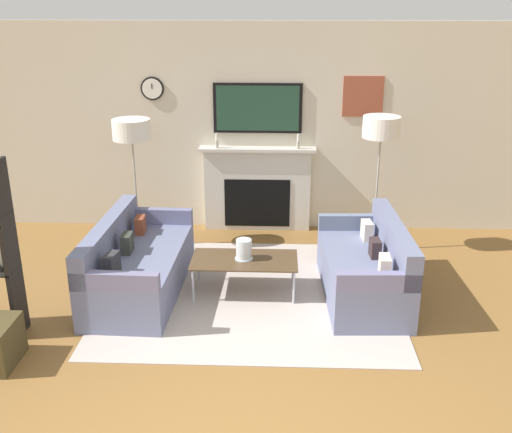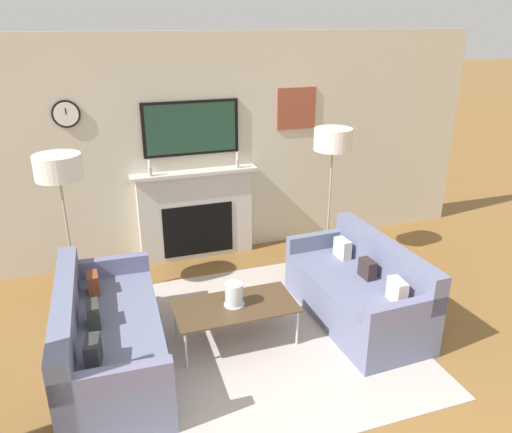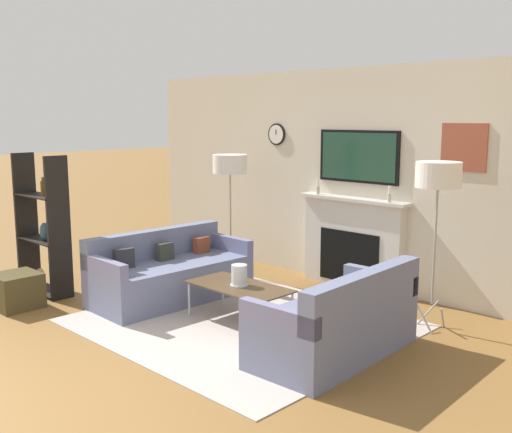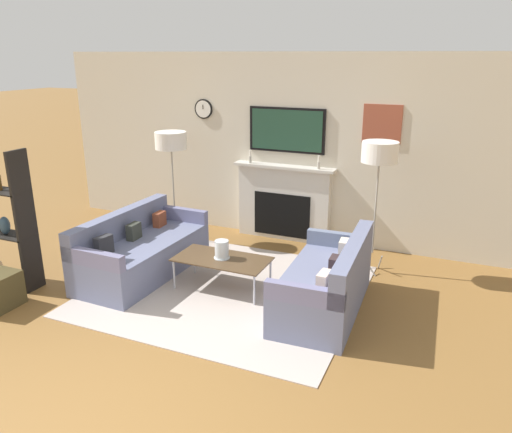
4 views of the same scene
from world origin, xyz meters
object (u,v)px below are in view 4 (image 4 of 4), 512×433
at_px(coffee_table, 222,260).
at_px(floor_lamp_left, 171,142).
at_px(floor_lamp_right, 380,154).
at_px(hurricane_candle, 222,250).
at_px(shelf_unit, 3,224).
at_px(couch_left, 141,252).
at_px(couch_right, 327,285).

distance_m(coffee_table, floor_lamp_left, 2.16).
height_order(floor_lamp_left, floor_lamp_right, floor_lamp_right).
bearing_deg(hurricane_candle, coffee_table, -58.19).
bearing_deg(floor_lamp_left, coffee_table, -40.63).
bearing_deg(shelf_unit, hurricane_candle, 20.43).
xyz_separation_m(hurricane_candle, shelf_unit, (-2.42, -0.90, 0.29)).
xyz_separation_m(coffee_table, floor_lamp_right, (1.53, 1.20, 1.17)).
relative_size(couch_left, floor_lamp_left, 1.14).
relative_size(couch_left, shelf_unit, 1.11).
bearing_deg(couch_right, couch_left, -179.98).
distance_m(couch_left, coffee_table, 1.14).
distance_m(couch_right, floor_lamp_left, 3.17).
distance_m(floor_lamp_right, shelf_unit, 4.54).
relative_size(hurricane_candle, shelf_unit, 0.13).
bearing_deg(floor_lamp_left, shelf_unit, -116.18).
distance_m(coffee_table, shelf_unit, 2.62).
bearing_deg(shelf_unit, floor_lamp_left, 63.82).
relative_size(floor_lamp_right, shelf_unit, 1.01).
height_order(couch_left, couch_right, couch_right).
distance_m(couch_left, shelf_unit, 1.63).
height_order(couch_right, shelf_unit, shelf_unit).
height_order(couch_left, coffee_table, couch_left).
xyz_separation_m(coffee_table, shelf_unit, (-2.43, -0.89, 0.41)).
bearing_deg(floor_lamp_right, couch_right, -101.82).
distance_m(couch_left, hurricane_candle, 1.15).
height_order(floor_lamp_left, shelf_unit, shelf_unit).
bearing_deg(hurricane_candle, shelf_unit, -159.57).
bearing_deg(coffee_table, couch_right, -0.92).
relative_size(floor_lamp_left, shelf_unit, 0.97).
bearing_deg(couch_left, shelf_unit, -145.93).
bearing_deg(hurricane_candle, couch_left, -178.40).
xyz_separation_m(hurricane_candle, floor_lamp_left, (-1.39, 1.19, 1.00)).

